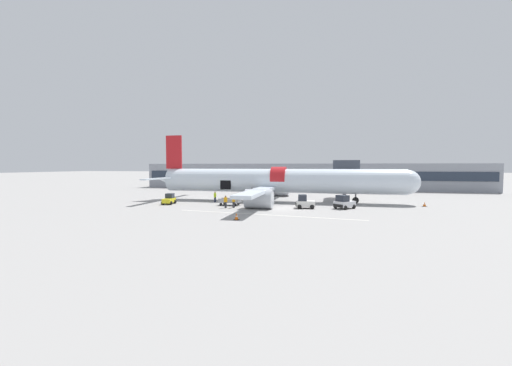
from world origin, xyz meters
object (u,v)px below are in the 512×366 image
object	(u,v)px
airplane	(276,182)
ground_crew_supervisor	(215,197)
baggage_tug_mid	(344,203)
baggage_tug_lead	(305,203)
baggage_tug_rear	(169,200)
ground_crew_loader_a	(234,201)
ground_crew_loader_b	(259,199)
ground_crew_driver	(226,201)
baggage_cart_loading	(230,202)

from	to	relation	value
airplane	ground_crew_supervisor	xyz separation A→B (m)	(-8.91, -3.18, -2.26)
baggage_tug_mid	airplane	bearing A→B (deg)	148.55
baggage_tug_lead	baggage_tug_rear	xyz separation A→B (m)	(-19.69, 0.12, -0.11)
ground_crew_loader_a	ground_crew_supervisor	xyz separation A→B (m)	(-4.61, 5.35, -0.02)
airplane	baggage_tug_rear	bearing A→B (deg)	-155.29
baggage_tug_mid	ground_crew_supervisor	xyz separation A→B (m)	(-18.95, 2.96, 0.11)
ground_crew_loader_b	ground_crew_driver	xyz separation A→B (m)	(-3.70, -3.75, -0.01)
ground_crew_supervisor	airplane	bearing A→B (deg)	19.61
airplane	ground_crew_loader_a	world-z (taller)	airplane
baggage_tug_rear	ground_crew_driver	world-z (taller)	ground_crew_driver
baggage_tug_mid	baggage_cart_loading	bearing A→B (deg)	-179.90
ground_crew_loader_b	baggage_tug_lead	bearing A→B (deg)	-14.11
airplane	baggage_tug_lead	world-z (taller)	airplane
baggage_tug_lead	ground_crew_supervisor	xyz separation A→B (m)	(-13.90, 3.70, 0.12)
baggage_tug_rear	ground_crew_loader_a	xyz separation A→B (m)	(10.40, -1.76, 0.25)
baggage_cart_loading	ground_crew_driver	world-z (taller)	ground_crew_driver
airplane	baggage_tug_lead	distance (m)	8.83
baggage_tug_lead	ground_crew_loader_a	world-z (taller)	baggage_tug_lead
baggage_tug_mid	ground_crew_driver	size ratio (longest dim) A/B	1.80
baggage_tug_mid	ground_crew_loader_b	xyz separation A→B (m)	(-11.61, 0.91, 0.13)
baggage_tug_mid	baggage_tug_rear	world-z (taller)	baggage_tug_mid
baggage_cart_loading	ground_crew_loader_a	world-z (taller)	ground_crew_loader_a
airplane	baggage_tug_lead	xyz separation A→B (m)	(4.99, -6.88, -2.39)
baggage_tug_mid	ground_crew_loader_a	xyz separation A→B (m)	(-14.34, -2.39, 0.14)
baggage_tug_lead	ground_crew_supervisor	world-z (taller)	baggage_tug_lead
baggage_tug_mid	ground_crew_loader_a	world-z (taller)	baggage_tug_mid
ground_crew_driver	baggage_tug_mid	bearing A→B (deg)	10.51
baggage_tug_mid	ground_crew_supervisor	distance (m)	19.18
ground_crew_driver	baggage_tug_rear	bearing A→B (deg)	166.79
baggage_tug_lead	ground_crew_driver	size ratio (longest dim) A/B	1.59
baggage_tug_lead	baggage_cart_loading	world-z (taller)	baggage_tug_lead
airplane	ground_crew_supervisor	bearing A→B (deg)	-160.39
baggage_tug_lead	baggage_tug_mid	size ratio (longest dim) A/B	0.88
airplane	ground_crew_loader_b	bearing A→B (deg)	-106.77
baggage_tug_lead	ground_crew_driver	world-z (taller)	baggage_tug_lead
ground_crew_driver	ground_crew_loader_a	bearing A→B (deg)	25.15
ground_crew_supervisor	ground_crew_loader_b	bearing A→B (deg)	-15.65
ground_crew_loader_a	ground_crew_supervisor	world-z (taller)	ground_crew_loader_a
baggage_cart_loading	ground_crew_driver	distance (m)	2.86
airplane	ground_crew_loader_a	bearing A→B (deg)	-116.79
ground_crew_loader_b	ground_crew_supervisor	size ratio (longest dim) A/B	1.02
airplane	baggage_tug_rear	xyz separation A→B (m)	(-14.70, -6.77, -2.49)
baggage_cart_loading	airplane	bearing A→B (deg)	47.87
airplane	baggage_tug_rear	size ratio (longest dim) A/B	16.06
airplane	baggage_tug_mid	size ratio (longest dim) A/B	13.67
ground_crew_driver	baggage_tug_lead	bearing A→B (deg)	11.56
baggage_tug_rear	baggage_cart_loading	distance (m)	9.15
ground_crew_loader_a	baggage_tug_mid	bearing A→B (deg)	9.44
ground_crew_loader_b	ground_crew_supervisor	world-z (taller)	ground_crew_loader_b
ground_crew_driver	airplane	bearing A→B (deg)	59.58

